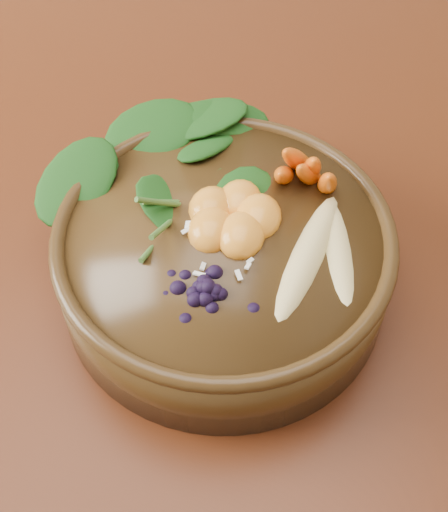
# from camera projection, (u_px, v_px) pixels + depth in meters

# --- Properties ---
(ground) EXTENTS (4.00, 4.00, 0.00)m
(ground) POSITION_uv_depth(u_px,v_px,m) (120.00, 416.00, 1.44)
(ground) COLOR #381E0F
(ground) RESTS_ON ground
(dining_table) EXTENTS (1.60, 0.90, 0.75)m
(dining_table) POSITION_uv_depth(u_px,v_px,m) (61.00, 194.00, 0.92)
(dining_table) COLOR #331C0C
(dining_table) RESTS_ON ground
(stoneware_bowl) EXTENTS (0.34, 0.34, 0.08)m
(stoneware_bowl) POSITION_uv_depth(u_px,v_px,m) (224.00, 262.00, 0.68)
(stoneware_bowl) COLOR #3D2911
(stoneware_bowl) RESTS_ON dining_table
(kale_heap) EXTENTS (0.22, 0.20, 0.05)m
(kale_heap) POSITION_uv_depth(u_px,v_px,m) (194.00, 156.00, 0.67)
(kale_heap) COLOR #1A4915
(kale_heap) RESTS_ON stoneware_bowl
(carrot_cluster) EXTENTS (0.07, 0.07, 0.09)m
(carrot_cluster) POSITION_uv_depth(u_px,v_px,m) (309.00, 149.00, 0.65)
(carrot_cluster) COLOR orange
(carrot_cluster) RESTS_ON stoneware_bowl
(banana_halves) EXTENTS (0.09, 0.18, 0.03)m
(banana_halves) POSITION_uv_depth(u_px,v_px,m) (325.00, 242.00, 0.62)
(banana_halves) COLOR #E0CC84
(banana_halves) RESTS_ON stoneware_bowl
(mandarin_cluster) EXTENTS (0.10, 0.11, 0.03)m
(mandarin_cluster) POSITION_uv_depth(u_px,v_px,m) (232.00, 206.00, 0.64)
(mandarin_cluster) COLOR orange
(mandarin_cluster) RESTS_ON stoneware_bowl
(blueberry_pile) EXTENTS (0.15, 0.12, 0.04)m
(blueberry_pile) POSITION_uv_depth(u_px,v_px,m) (206.00, 276.00, 0.59)
(blueberry_pile) COLOR black
(blueberry_pile) RESTS_ON stoneware_bowl
(coconut_flakes) EXTENTS (0.11, 0.08, 0.01)m
(coconut_flakes) POSITION_uv_depth(u_px,v_px,m) (219.00, 250.00, 0.63)
(coconut_flakes) COLOR white
(coconut_flakes) RESTS_ON stoneware_bowl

